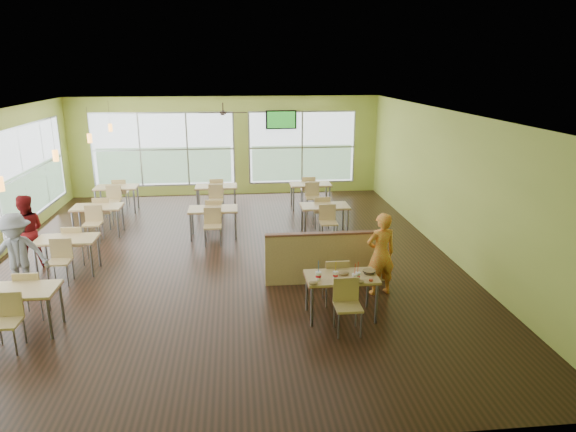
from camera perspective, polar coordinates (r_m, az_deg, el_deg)
The scene contains 20 objects.
room at distance 11.12m, azimuth -7.25°, elevation 3.07°, with size 12.00×12.04×3.20m.
window_bays at distance 14.45m, azimuth -17.60°, elevation 5.01°, with size 9.24×10.24×2.38m.
main_table at distance 8.75m, azimuth 5.95°, elevation -7.35°, with size 1.22×1.52×0.87m.
half_wall_divider at distance 10.10m, azimuth 4.26°, elevation -4.63°, with size 2.40×0.14×1.04m.
dining_tables at distance 13.09m, azimuth -11.56°, elevation 0.50°, with size 6.92×8.72×0.87m.
pendant_lights at distance 12.13m, azimuth -22.74°, elevation 7.15°, with size 0.11×7.31×0.86m.
ceiling_fan at distance 13.88m, azimuth -7.23°, elevation 11.34°, with size 1.25×1.25×0.29m.
tv_backwall at distance 16.87m, azimuth -0.76°, elevation 10.65°, with size 1.00×0.07×0.60m.
man_plaid at distance 9.66m, azimuth 10.28°, elevation -4.18°, with size 0.58×0.38×1.58m, color #FC571C.
patron_maroon at distance 12.15m, azimuth -27.10°, elevation -1.51°, with size 0.76×0.59×1.56m, color #5F0D0D.
patron_grey at distance 10.64m, azimuth -27.84°, elevation -3.89°, with size 1.03×0.59×1.60m, color slate.
cup_blue at distance 8.48m, azimuth 3.40°, elevation -6.63°, with size 0.10×0.10×0.38m.
cup_yellow at distance 8.55m, azimuth 5.30°, elevation -6.53°, with size 0.09×0.09×0.34m.
cup_red_near at distance 8.50m, azimuth 7.42°, elevation -6.76°, with size 0.09×0.09×0.34m.
cup_red_far at distance 8.55m, azimuth 7.74°, elevation -6.60°, with size 0.10×0.10×0.35m.
food_basket at distance 8.86m, azimuth 9.00°, elevation -6.12°, with size 0.23×0.23×0.05m.
ketchup_cup at distance 8.56m, azimuth 9.21°, elevation -7.06°, with size 0.07×0.07×0.03m, color #A83017.
wrapper_left at distance 8.35m, azimuth 2.81°, elevation -7.43°, with size 0.15×0.14×0.04m, color #987E49.
wrapper_mid at distance 8.75m, azimuth 6.13°, elevation -6.32°, with size 0.19×0.18×0.05m, color #987E49.
wrapper_right at distance 8.48m, azimuth 8.06°, elevation -7.22°, with size 0.13×0.12×0.03m, color #987E49.
Camera 1 is at (0.28, -10.82, 4.14)m, focal length 32.00 mm.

